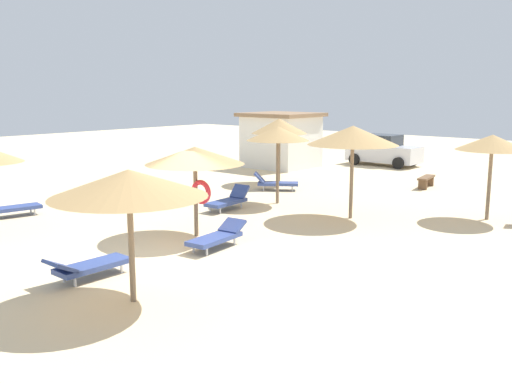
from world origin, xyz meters
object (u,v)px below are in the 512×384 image
object	(u,v)px
parasol_1	(129,184)
parasol_4	(279,126)
lounger_3	(9,208)
parasol_2	(492,143)
beach_cabana	(281,140)
parasol_5	(195,156)
lounger_1	(88,266)
lounger_4	(275,183)
lounger_0	(228,200)
parked_car	(383,151)
parasol_6	(353,136)
bench_0	(426,180)
lounger_5	(218,236)
parasol_0	(278,134)

from	to	relation	value
parasol_1	parasol_4	xyz separation A→B (m)	(-6.68, 13.22, 0.19)
parasol_1	lounger_3	bearing A→B (deg)	167.72
parasol_2	parasol_1	bearing A→B (deg)	-103.78
beach_cabana	parasol_2	bearing A→B (deg)	-23.60
parasol_5	lounger_1	bearing A→B (deg)	-77.93
lounger_3	lounger_4	xyz separation A→B (m)	(3.55, 9.72, -0.00)
lounger_0	parked_car	size ratio (longest dim) A/B	0.48
parasol_4	parasol_6	size ratio (longest dim) A/B	0.96
bench_0	parked_car	xyz separation A→B (m)	(-4.98, 5.49, 0.48)
parasol_4	bench_0	world-z (taller)	parasol_4
parasol_2	lounger_4	distance (m)	8.95
lounger_4	parasol_6	bearing A→B (deg)	-25.65
lounger_1	bench_0	size ratio (longest dim) A/B	1.24
parasol_1	parasol_2	size ratio (longest dim) A/B	1.11
bench_0	parasol_4	bearing A→B (deg)	-149.81
parasol_1	parked_car	xyz separation A→B (m)	(-6.11, 21.95, -1.57)
bench_0	lounger_4	bearing A→B (deg)	-134.37
lounger_5	parasol_0	bearing A→B (deg)	113.57
parasol_4	lounger_4	bearing A→B (deg)	-57.41
parasol_4	parasol_6	xyz separation A→B (m)	(6.13, -3.97, 0.15)
parasol_5	parasol_4	bearing A→B (deg)	113.92
parasol_1	beach_cabana	size ratio (longest dim) A/B	0.82
parasol_2	parasol_4	bearing A→B (deg)	172.67
parasol_1	bench_0	distance (m)	16.62
parasol_0	parasol_4	world-z (taller)	parasol_4
parasol_4	lounger_5	bearing A→B (deg)	-60.63
parasol_0	parasol_2	size ratio (longest dim) A/B	1.03
lounger_0	lounger_4	distance (m)	4.25
parasol_5	parasol_2	bearing A→B (deg)	53.31
parked_car	beach_cabana	xyz separation A→B (m)	(-3.92, -4.29, 0.68)
parasol_0	parasol_1	bearing A→B (deg)	-67.77
parasol_4	parasol_6	world-z (taller)	parasol_6
parasol_6	parked_car	bearing A→B (deg)	113.61
parasol_0	lounger_0	xyz separation A→B (m)	(-0.64, -1.98, -2.27)
parasol_5	lounger_4	xyz separation A→B (m)	(-2.99, 7.39, -2.00)
parasol_0	parasol_5	xyz separation A→B (m)	(1.19, -5.28, -0.27)
parked_car	bench_0	bearing A→B (deg)	-47.75
parasol_2	lounger_1	xyz separation A→B (m)	(-4.79, -11.82, -2.20)
parasol_4	lounger_1	distance (m)	14.11
lounger_1	parasol_1	bearing A→B (deg)	-5.10
parasol_6	lounger_1	size ratio (longest dim) A/B	1.59
lounger_4	beach_cabana	bearing A→B (deg)	125.99
parasol_4	beach_cabana	distance (m)	5.66
parasol_0	parasol_4	bearing A→B (deg)	127.42
parasol_4	parasol_2	bearing A→B (deg)	-7.33
parasol_2	lounger_4	xyz separation A→B (m)	(-8.68, -0.24, -2.18)
lounger_1	parked_car	world-z (taller)	parked_car
lounger_0	parasol_6	bearing A→B (deg)	21.74
lounger_1	parasol_0	bearing A→B (deg)	102.41
lounger_3	parked_car	bearing A→B (deg)	80.94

